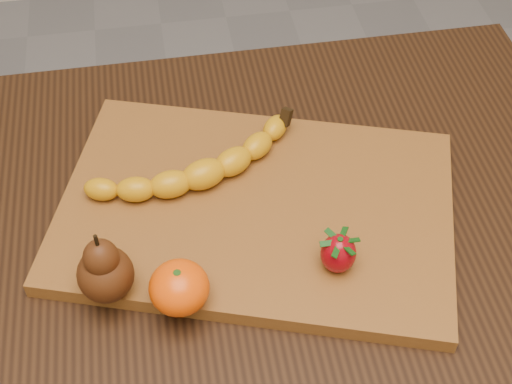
{
  "coord_description": "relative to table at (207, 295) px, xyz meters",
  "views": [
    {
      "loc": [
        -0.02,
        -0.49,
        1.4
      ],
      "look_at": [
        0.07,
        0.04,
        0.8
      ],
      "focal_mm": 50.0,
      "sensor_mm": 36.0,
      "label": 1
    }
  ],
  "objects": [
    {
      "name": "table",
      "position": [
        0.0,
        0.0,
        0.0
      ],
      "size": [
        1.0,
        0.7,
        0.76
      ],
      "color": "black",
      "rests_on": "ground"
    },
    {
      "name": "cutting_board",
      "position": [
        0.07,
        0.04,
        0.11
      ],
      "size": [
        0.52,
        0.43,
        0.02
      ],
      "primitive_type": "cube",
      "rotation": [
        0.0,
        0.0,
        -0.32
      ],
      "color": "brown",
      "rests_on": "table"
    },
    {
      "name": "banana",
      "position": [
        0.01,
        0.08,
        0.14
      ],
      "size": [
        0.23,
        0.12,
        0.04
      ],
      "primitive_type": null,
      "rotation": [
        0.0,
        0.0,
        0.3
      ],
      "color": "#D5940A",
      "rests_on": "cutting_board"
    },
    {
      "name": "pear",
      "position": [
        -0.1,
        -0.06,
        0.16
      ],
      "size": [
        0.08,
        0.08,
        0.09
      ],
      "primitive_type": null,
      "rotation": [
        0.0,
        0.0,
        0.36
      ],
      "color": "#46210B",
      "rests_on": "cutting_board"
    },
    {
      "name": "mandarin",
      "position": [
        -0.03,
        -0.08,
        0.14
      ],
      "size": [
        0.08,
        0.08,
        0.05
      ],
      "primitive_type": "ellipsoid",
      "rotation": [
        0.0,
        0.0,
        -0.31
      ],
      "color": "#F74C02",
      "rests_on": "cutting_board"
    },
    {
      "name": "strawberry",
      "position": [
        0.14,
        -0.06,
        0.14
      ],
      "size": [
        0.04,
        0.04,
        0.05
      ],
      "primitive_type": null,
      "rotation": [
        0.0,
        0.0,
        -0.02
      ],
      "color": "#8E030D",
      "rests_on": "cutting_board"
    }
  ]
}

